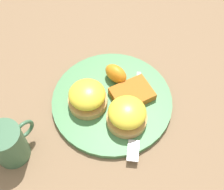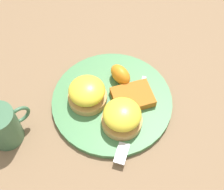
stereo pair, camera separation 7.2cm
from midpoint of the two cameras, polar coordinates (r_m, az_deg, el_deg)
ground_plane at (r=0.75m, az=2.75°, el=-1.63°), size 1.10×1.10×0.00m
plate at (r=0.75m, az=2.77°, el=-1.35°), size 0.29×0.29×0.01m
sandwich_benedict_left at (r=0.71m, az=-1.72°, el=0.16°), size 0.09×0.09×0.06m
sandwich_benedict_right at (r=0.68m, az=4.88°, el=-4.20°), size 0.09×0.09×0.06m
hashbrown_patty at (r=0.74m, az=6.61°, el=-0.56°), size 0.11×0.10×0.02m
orange_wedge at (r=0.76m, az=4.28°, el=3.55°), size 0.04×0.06×0.04m
fork at (r=0.71m, az=6.39°, el=-5.29°), size 0.20×0.15×0.00m
cup at (r=0.69m, az=-16.54°, el=-5.71°), size 0.10×0.07×0.10m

